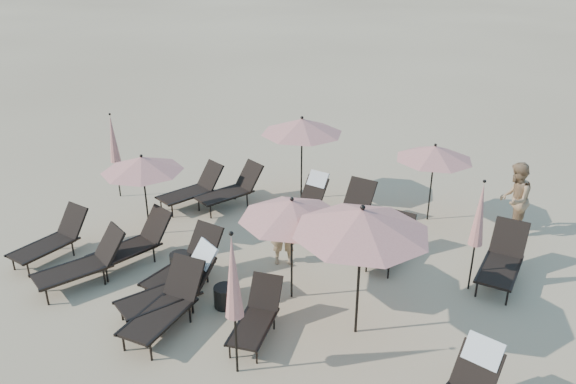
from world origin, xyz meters
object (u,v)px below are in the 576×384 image
Objects in this scene: lounger_2 at (166,304)px; lounger_8 at (306,200)px; side_table_1 at (225,297)px; lounger_0 at (53,239)px; lounger_9 at (349,211)px; lounger_7 at (232,188)px; beachgoer_b at (514,199)px; lounger_3 at (176,284)px; umbrella_open_2 at (362,221)px; beachgoer_a at (284,231)px; umbrella_closed_0 at (233,278)px; umbrella_closed_2 at (113,139)px; lounger_11 at (503,259)px; umbrella_open_4 at (435,153)px; lounger_13 at (186,263)px; lounger_4 at (257,315)px; lounger_10 at (391,243)px; umbrella_closed_1 at (479,215)px; umbrella_open_1 at (292,210)px; lounger_1 at (83,263)px; lounger_6 at (193,188)px; umbrella_open_3 at (302,126)px; umbrella_open_0 at (142,164)px; lounger_12 at (134,242)px; side_table_0 at (181,264)px.

lounger_2 reaches higher than lounger_8.
lounger_8 is 3.96× the size of side_table_1.
lounger_0 is 0.92× the size of lounger_9.
lounger_7 is 1.08× the size of beachgoer_b.
umbrella_open_2 is (3.09, 1.29, 1.64)m from lounger_3.
umbrella_open_2 reaches higher than beachgoer_a.
umbrella_closed_2 is at bearing 152.95° from umbrella_closed_0.
lounger_11 is 1.05× the size of beachgoer_b.
beachgoer_a is at bearing 31.43° from lounger_0.
lounger_7 is 6.82m from lounger_11.
umbrella_closed_2 is (-7.48, -3.38, -0.14)m from umbrella_open_4.
umbrella_closed_2 is at bearing 169.55° from lounger_3.
lounger_2 is at bearing -61.87° from lounger_13.
lounger_7 is 1.03× the size of lounger_9.
umbrella_closed_0 is 1.65× the size of beachgoer_a.
umbrella_closed_2 is at bearing 140.59° from lounger_4.
lounger_8 is at bearing 84.78° from lounger_2.
lounger_10 is 0.79× the size of umbrella_open_4.
umbrella_closed_1 is at bearing 5.44° from umbrella_closed_2.
umbrella_open_1 is at bearing -34.17° from beachgoer_b.
umbrella_closed_2 is at bearing 153.73° from lounger_13.
lounger_9 is 1.02× the size of lounger_13.
lounger_0 is 0.74× the size of umbrella_closed_2.
umbrella_closed_0 reaches higher than lounger_1.
side_table_1 is 0.24× the size of beachgoer_b.
lounger_2 is 1.18× the size of lounger_4.
lounger_7 reaches higher than lounger_8.
lounger_6 is at bearing 148.68° from lounger_3.
lounger_6 is 0.75× the size of umbrella_open_2.
umbrella_closed_2 reaches higher than umbrella_open_1.
beachgoer_b is at bearing 64.39° from lounger_1.
lounger_9 is 0.94× the size of umbrella_open_4.
lounger_2 is 1.20× the size of lounger_10.
umbrella_closed_1 is at bearing 15.03° from lounger_6.
umbrella_closed_1 is at bearing -19.14° from umbrella_open_3.
lounger_7 is 2.74m from umbrella_open_0.
lounger_7 is at bearing -165.39° from lounger_8.
lounger_12 is 1.18m from side_table_0.
lounger_9 reaches higher than side_table_1.
lounger_10 reaches higher than side_table_1.
lounger_0 is at bearing -93.08° from lounger_7.
lounger_10 is (4.62, -0.22, -0.07)m from lounger_7.
lounger_3 is 2.44m from umbrella_closed_0.
umbrella_open_1 is at bearing 21.41° from lounger_13.
lounger_11 is at bearing 62.37° from umbrella_open_2.
lounger_13 is at bearing -147.41° from umbrella_closed_1.
lounger_11 is 9.93m from umbrella_closed_2.
lounger_6 is 0.73× the size of umbrella_closed_0.
lounger_1 is 3.91m from lounger_4.
lounger_9 is at bearing 172.63° from lounger_11.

